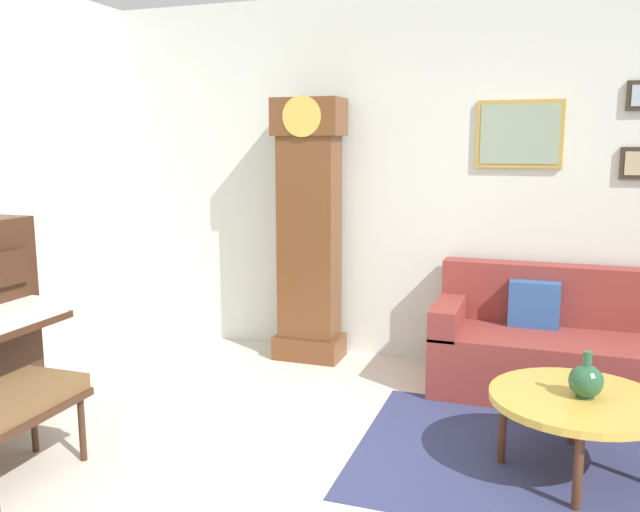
{
  "coord_description": "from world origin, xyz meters",
  "views": [
    {
      "loc": [
        0.96,
        -2.64,
        1.67
      ],
      "look_at": [
        -0.39,
        1.27,
        0.97
      ],
      "focal_mm": 36.95,
      "sensor_mm": 36.0,
      "label": 1
    }
  ],
  "objects_px": {
    "piano_bench": "(12,405)",
    "couch": "(577,349)",
    "green_jug": "(586,381)",
    "coffee_table": "(578,402)",
    "grandfather_clock": "(309,238)"
  },
  "relations": [
    {
      "from": "piano_bench",
      "to": "couch",
      "type": "bearing_deg",
      "value": 39.17
    },
    {
      "from": "green_jug",
      "to": "coffee_table",
      "type": "bearing_deg",
      "value": 171.19
    },
    {
      "from": "couch",
      "to": "green_jug",
      "type": "relative_size",
      "value": 7.92
    },
    {
      "from": "grandfather_clock",
      "to": "green_jug",
      "type": "height_order",
      "value": "grandfather_clock"
    },
    {
      "from": "piano_bench",
      "to": "green_jug",
      "type": "height_order",
      "value": "green_jug"
    },
    {
      "from": "piano_bench",
      "to": "couch",
      "type": "xyz_separation_m",
      "value": [
        2.69,
        2.2,
        -0.09
      ]
    },
    {
      "from": "piano_bench",
      "to": "grandfather_clock",
      "type": "relative_size",
      "value": 0.34
    },
    {
      "from": "grandfather_clock",
      "to": "couch",
      "type": "height_order",
      "value": "grandfather_clock"
    },
    {
      "from": "couch",
      "to": "coffee_table",
      "type": "relative_size",
      "value": 2.16
    },
    {
      "from": "grandfather_clock",
      "to": "piano_bench",
      "type": "bearing_deg",
      "value": -107.11
    },
    {
      "from": "grandfather_clock",
      "to": "coffee_table",
      "type": "relative_size",
      "value": 2.31
    },
    {
      "from": "grandfather_clock",
      "to": "coffee_table",
      "type": "bearing_deg",
      "value": -34.62
    },
    {
      "from": "piano_bench",
      "to": "couch",
      "type": "distance_m",
      "value": 3.48
    },
    {
      "from": "piano_bench",
      "to": "grandfather_clock",
      "type": "height_order",
      "value": "grandfather_clock"
    },
    {
      "from": "coffee_table",
      "to": "green_jug",
      "type": "relative_size",
      "value": 3.67
    }
  ]
}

